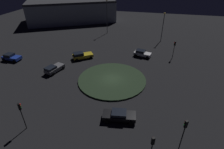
{
  "coord_description": "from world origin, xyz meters",
  "views": [
    {
      "loc": [
        6.27,
        -26.04,
        17.36
      ],
      "look_at": [
        0.0,
        0.0,
        1.14
      ],
      "focal_mm": 28.28,
      "sensor_mm": 36.0,
      "label": 1
    }
  ],
  "objects": [
    {
      "name": "car_blue",
      "position": [
        -23.23,
        2.63,
        0.76
      ],
      "size": [
        3.99,
        2.25,
        1.47
      ],
      "rotation": [
        0.0,
        0.0,
        6.24
      ],
      "color": "#1E38A5",
      "rests_on": "ground_plane"
    },
    {
      "name": "traffic_light_southwest",
      "position": [
        -7.86,
        -13.41,
        2.85
      ],
      "size": [
        0.37,
        0.4,
        4.0
      ],
      "rotation": [
        0.0,
        0.0,
        1.04
      ],
      "color": "#2D2D2D",
      "rests_on": "ground_plane"
    },
    {
      "name": "streetlamp_north_near",
      "position": [
        8.48,
        22.36,
        5.01
      ],
      "size": [
        0.51,
        0.51,
        7.67
      ],
      "color": "#4C4C51",
      "rests_on": "ground_plane"
    },
    {
      "name": "traffic_light_southeast_near",
      "position": [
        10.53,
        -12.18,
        3.16
      ],
      "size": [
        0.38,
        0.39,
        4.46
      ],
      "rotation": [
        0.0,
        0.0,
        2.28
      ],
      "color": "#2D2D2D",
      "rests_on": "ground_plane"
    },
    {
      "name": "car_grey",
      "position": [
        -11.63,
        0.21,
        0.73
      ],
      "size": [
        2.84,
        4.24,
        1.39
      ],
      "rotation": [
        0.0,
        0.0,
        1.29
      ],
      "color": "slate",
      "rests_on": "ground_plane"
    },
    {
      "name": "car_white",
      "position": [
        4.31,
        11.31,
        0.77
      ],
      "size": [
        4.1,
        2.66,
        1.46
      ],
      "rotation": [
        0.0,
        0.0,
        -0.23
      ],
      "color": "white",
      "rests_on": "ground_plane"
    },
    {
      "name": "store_building",
      "position": [
        -24.53,
        37.46,
        3.78
      ],
      "size": [
        33.94,
        27.82,
        7.55
      ],
      "rotation": [
        0.0,
        0.0,
        3.64
      ],
      "color": "#8C939E",
      "rests_on": "ground_plane"
    },
    {
      "name": "car_yellow",
      "position": [
        -8.58,
        7.01,
        0.77
      ],
      "size": [
        4.65,
        4.07,
        1.51
      ],
      "rotation": [
        0.0,
        0.0,
        0.62
      ],
      "color": "gold",
      "rests_on": "ground_plane"
    },
    {
      "name": "traffic_light_southeast",
      "position": [
        7.45,
        -14.56,
        2.83
      ],
      "size": [
        0.37,
        0.4,
        3.96
      ],
      "rotation": [
        0.0,
        0.0,
        2.04
      ],
      "color": "#2D2D2D",
      "rests_on": "ground_plane"
    },
    {
      "name": "ground_plane",
      "position": [
        0.0,
        0.0,
        0.0
      ],
      "size": [
        116.87,
        116.87,
        0.0
      ],
      "primitive_type": "plane",
      "color": "black"
    },
    {
      "name": "traffic_light_northeast",
      "position": [
        11.05,
        12.02,
        2.76
      ],
      "size": [
        0.38,
        0.39,
        3.86
      ],
      "rotation": [
        0.0,
        0.0,
        -2.31
      ],
      "color": "#2D2D2D",
      "rests_on": "ground_plane"
    },
    {
      "name": "car_black",
      "position": [
        3.18,
        -9.19,
        0.69
      ],
      "size": [
        4.57,
        2.45,
        1.33
      ],
      "rotation": [
        0.0,
        0.0,
        3.28
      ],
      "color": "black",
      "rests_on": "ground_plane"
    },
    {
      "name": "streetlamp_north",
      "position": [
        -7.71,
        25.66,
        6.3
      ],
      "size": [
        0.52,
        0.52,
        9.91
      ],
      "color": "#4C4C51",
      "rests_on": "ground_plane"
    },
    {
      "name": "roundabout_island",
      "position": [
        0.0,
        0.0,
        0.12
      ],
      "size": [
        12.18,
        12.18,
        0.25
      ],
      "primitive_type": "cylinder",
      "color": "#263823",
      "rests_on": "ground_plane"
    }
  ]
}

